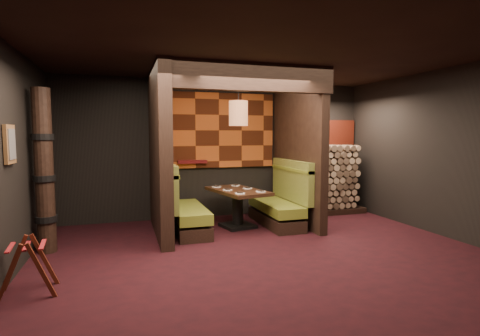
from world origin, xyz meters
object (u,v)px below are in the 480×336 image
at_px(booth_bench_left, 183,210).
at_px(firewood_stack, 324,179).
at_px(luggage_rack, 28,265).
at_px(booth_bench_right, 281,204).
at_px(totem_column, 44,172).
at_px(dining_table, 238,202).
at_px(pendant_lamp, 238,113).

height_order(booth_bench_left, firewood_stack, firewood_stack).
bearing_deg(luggage_rack, booth_bench_right, 28.36).
relative_size(totem_column, firewood_stack, 1.39).
xyz_separation_m(booth_bench_left, firewood_stack, (3.25, 0.70, 0.35)).
bearing_deg(firewood_stack, booth_bench_left, -167.83).
bearing_deg(totem_column, firewood_stack, 13.19).
height_order(dining_table, firewood_stack, firewood_stack).
bearing_deg(totem_column, pendant_lamp, 9.62).
bearing_deg(booth_bench_left, pendant_lamp, -1.16).
distance_m(booth_bench_right, totem_column, 4.10).
relative_size(dining_table, totem_column, 0.62).
xyz_separation_m(totem_column, firewood_stack, (5.33, 1.25, -0.44)).
distance_m(booth_bench_right, firewood_stack, 1.56).
xyz_separation_m(booth_bench_right, dining_table, (-0.86, 0.03, 0.08)).
bearing_deg(dining_table, booth_bench_left, -178.39).
bearing_deg(booth_bench_right, luggage_rack, -151.64).
bearing_deg(booth_bench_right, dining_table, 178.07).
height_order(booth_bench_right, dining_table, booth_bench_right).
distance_m(luggage_rack, totem_column, 1.78).
bearing_deg(dining_table, luggage_rack, -144.94).
bearing_deg(pendant_lamp, booth_bench_right, 1.40).
relative_size(luggage_rack, totem_column, 0.27).
bearing_deg(booth_bench_right, booth_bench_left, 180.00).
relative_size(booth_bench_left, luggage_rack, 2.44).
distance_m(booth_bench_left, pendant_lamp, 2.00).
relative_size(booth_bench_left, totem_column, 0.67).
bearing_deg(dining_table, booth_bench_right, -1.93).
xyz_separation_m(booth_bench_left, pendant_lamp, (1.03, -0.02, 1.72)).
distance_m(booth_bench_left, totem_column, 2.30).
relative_size(booth_bench_right, firewood_stack, 0.92).
distance_m(pendant_lamp, luggage_rack, 4.10).
relative_size(booth_bench_right, pendant_lamp, 1.67).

